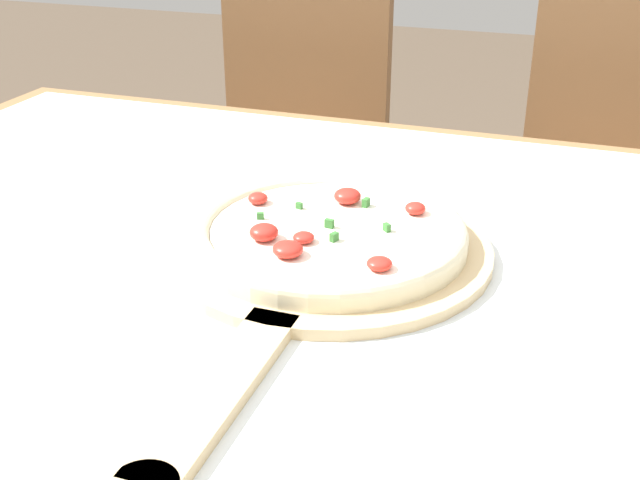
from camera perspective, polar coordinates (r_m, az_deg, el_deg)
dining_table at (r=0.90m, az=-2.25°, el=-6.87°), size 1.39×1.03×0.72m
towel_cloth at (r=0.85m, az=-2.36°, el=-1.59°), size 1.31×0.95×0.00m
pizza_peel at (r=0.83m, az=0.04°, el=-1.43°), size 0.35×0.58×0.01m
pizza at (r=0.85m, az=0.65°, el=0.52°), size 0.29×0.29×0.04m
chair_left at (r=1.78m, az=-1.98°, el=6.27°), size 0.40×0.40×0.90m
chair_right at (r=1.67m, az=20.06°, el=3.35°), size 0.42×0.42×0.90m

